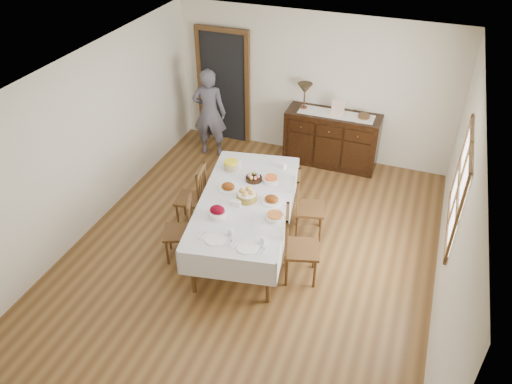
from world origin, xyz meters
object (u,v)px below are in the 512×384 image
(chair_right_near, at_px, (297,245))
(table_lamp, at_px, (305,89))
(chair_left_near, at_px, (182,229))
(chair_right_far, at_px, (307,205))
(chair_left_far, at_px, (194,196))
(sideboard, at_px, (332,139))
(person, at_px, (209,110))
(dining_table, at_px, (245,205))

(chair_right_near, height_order, table_lamp, table_lamp)
(chair_left_near, relative_size, chair_right_far, 0.95)
(chair_right_near, bearing_deg, chair_left_near, 79.96)
(chair_left_far, xyz_separation_m, chair_right_near, (1.78, -0.57, 0.04))
(sideboard, xyz_separation_m, table_lamp, (-0.55, 0.03, 0.85))
(chair_left_near, distance_m, table_lamp, 3.42)
(sideboard, height_order, person, person)
(person, bearing_deg, chair_right_near, 121.84)
(chair_left_near, height_order, table_lamp, table_lamp)
(chair_left_near, xyz_separation_m, chair_right_near, (1.59, 0.16, 0.06))
(chair_left_near, bearing_deg, chair_right_far, 104.52)
(dining_table, height_order, sideboard, sideboard)
(chair_right_near, bearing_deg, chair_right_far, -7.50)
(chair_left_far, xyz_separation_m, person, (-0.65, 2.02, 0.38))
(chair_left_near, bearing_deg, person, 174.62)
(chair_right_near, xyz_separation_m, table_lamp, (-0.81, 3.05, 0.79))
(dining_table, height_order, chair_right_far, chair_right_far)
(chair_left_near, xyz_separation_m, table_lamp, (0.79, 3.21, 0.85))
(chair_left_near, height_order, person, person)
(chair_left_far, bearing_deg, chair_right_near, 63.24)
(sideboard, bearing_deg, chair_left_near, -112.81)
(dining_table, bearing_deg, chair_left_far, 156.68)
(dining_table, height_order, chair_left_near, chair_left_near)
(dining_table, xyz_separation_m, chair_right_far, (0.73, 0.57, -0.22))
(sideboard, bearing_deg, table_lamp, 176.41)
(sideboard, distance_m, person, 2.25)
(person, distance_m, table_lamp, 1.74)
(chair_right_far, bearing_deg, table_lamp, 4.24)
(chair_left_far, bearing_deg, dining_table, 67.95)
(chair_right_far, bearing_deg, chair_right_near, 174.92)
(chair_right_near, xyz_separation_m, sideboard, (-0.26, 3.02, -0.05))
(chair_left_near, distance_m, chair_left_far, 0.75)
(dining_table, distance_m, chair_right_near, 0.95)
(chair_right_far, distance_m, sideboard, 2.09)
(chair_left_far, xyz_separation_m, sideboard, (1.52, 2.45, -0.01))
(chair_right_far, xyz_separation_m, table_lamp, (-0.67, 2.13, 0.83))
(chair_left_far, xyz_separation_m, table_lamp, (0.97, 2.48, 0.83))
(dining_table, distance_m, person, 2.73)
(dining_table, xyz_separation_m, chair_right_near, (0.86, -0.36, -0.19))
(chair_left_far, distance_m, table_lamp, 2.79)
(chair_left_near, relative_size, chair_left_far, 0.96)
(dining_table, bearing_deg, sideboard, 67.06)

